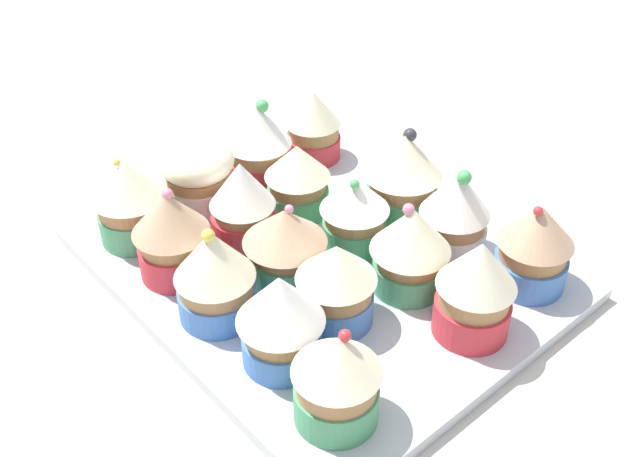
{
  "coord_description": "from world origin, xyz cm",
  "views": [
    {
      "loc": [
        35.45,
        -30.94,
        39.65
      ],
      "look_at": [
        0.0,
        0.0,
        4.2
      ],
      "focal_mm": 41.86,
      "sensor_mm": 36.0,
      "label": 1
    }
  ],
  "objects_px": {
    "cupcake_2": "(215,275)",
    "cupcake_14": "(313,125)",
    "cupcake_13": "(476,288)",
    "cupcake_3": "(281,318)",
    "cupcake_0": "(130,199)",
    "cupcake_11": "(355,212)",
    "cupcake_1": "(171,233)",
    "cupcake_9": "(258,143)",
    "cupcake_10": "(297,178)",
    "cupcake_15": "(402,174)",
    "cupcake_4": "(337,378)",
    "cupcake_12": "(410,247)",
    "baking_tray": "(320,264)",
    "cupcake_5": "(198,174)",
    "cupcake_16": "(455,212)",
    "cupcake_7": "(286,243)",
    "cupcake_6": "(243,204)",
    "cupcake_8": "(336,282)",
    "cupcake_17": "(534,246)"
  },
  "relations": [
    {
      "from": "cupcake_11",
      "to": "cupcake_16",
      "type": "distance_m",
      "value": 0.08
    },
    {
      "from": "cupcake_7",
      "to": "cupcake_17",
      "type": "height_order",
      "value": "cupcake_17"
    },
    {
      "from": "cupcake_7",
      "to": "cupcake_11",
      "type": "height_order",
      "value": "cupcake_11"
    },
    {
      "from": "cupcake_11",
      "to": "cupcake_2",
      "type": "bearing_deg",
      "value": -92.34
    },
    {
      "from": "cupcake_13",
      "to": "cupcake_3",
      "type": "bearing_deg",
      "value": -118.99
    },
    {
      "from": "cupcake_4",
      "to": "cupcake_5",
      "type": "height_order",
      "value": "cupcake_4"
    },
    {
      "from": "cupcake_9",
      "to": "cupcake_14",
      "type": "bearing_deg",
      "value": 90.12
    },
    {
      "from": "cupcake_0",
      "to": "cupcake_17",
      "type": "distance_m",
      "value": 0.32
    },
    {
      "from": "cupcake_15",
      "to": "cupcake_9",
      "type": "bearing_deg",
      "value": -153.78
    },
    {
      "from": "cupcake_2",
      "to": "baking_tray",
      "type": "bearing_deg",
      "value": 90.44
    },
    {
      "from": "cupcake_14",
      "to": "cupcake_3",
      "type": "bearing_deg",
      "value": -45.29
    },
    {
      "from": "cupcake_2",
      "to": "cupcake_15",
      "type": "height_order",
      "value": "cupcake_15"
    },
    {
      "from": "baking_tray",
      "to": "cupcake_15",
      "type": "xyz_separation_m",
      "value": [
        -0.0,
        0.09,
        0.05
      ]
    },
    {
      "from": "baking_tray",
      "to": "cupcake_1",
      "type": "distance_m",
      "value": 0.12
    },
    {
      "from": "cupcake_7",
      "to": "cupcake_9",
      "type": "relative_size",
      "value": 0.8
    },
    {
      "from": "cupcake_1",
      "to": "cupcake_13",
      "type": "distance_m",
      "value": 0.23
    },
    {
      "from": "cupcake_1",
      "to": "cupcake_9",
      "type": "bearing_deg",
      "value": 115.53
    },
    {
      "from": "cupcake_6",
      "to": "cupcake_14",
      "type": "distance_m",
      "value": 0.15
    },
    {
      "from": "cupcake_1",
      "to": "cupcake_13",
      "type": "bearing_deg",
      "value": 32.72
    },
    {
      "from": "cupcake_3",
      "to": "cupcake_0",
      "type": "bearing_deg",
      "value": -178.36
    },
    {
      "from": "cupcake_9",
      "to": "cupcake_5",
      "type": "bearing_deg",
      "value": -89.99
    },
    {
      "from": "cupcake_8",
      "to": "cupcake_16",
      "type": "relative_size",
      "value": 0.84
    },
    {
      "from": "cupcake_5",
      "to": "cupcake_16",
      "type": "relative_size",
      "value": 0.82
    },
    {
      "from": "cupcake_5",
      "to": "cupcake_12",
      "type": "xyz_separation_m",
      "value": [
        0.19,
        0.06,
        0.0
      ]
    },
    {
      "from": "cupcake_3",
      "to": "cupcake_11",
      "type": "xyz_separation_m",
      "value": [
        -0.06,
        0.12,
        -0.01
      ]
    },
    {
      "from": "cupcake_0",
      "to": "cupcake_6",
      "type": "xyz_separation_m",
      "value": [
        0.07,
        0.07,
        -0.0
      ]
    },
    {
      "from": "cupcake_9",
      "to": "cupcake_15",
      "type": "xyz_separation_m",
      "value": [
        0.12,
        0.06,
        0.0
      ]
    },
    {
      "from": "cupcake_13",
      "to": "cupcake_7",
      "type": "bearing_deg",
      "value": -154.68
    },
    {
      "from": "cupcake_11",
      "to": "cupcake_17",
      "type": "xyz_separation_m",
      "value": [
        0.12,
        0.07,
        0.0
      ]
    },
    {
      "from": "cupcake_12",
      "to": "cupcake_9",
      "type": "bearing_deg",
      "value": 178.68
    },
    {
      "from": "cupcake_0",
      "to": "cupcake_3",
      "type": "relative_size",
      "value": 1.02
    },
    {
      "from": "cupcake_0",
      "to": "cupcake_4",
      "type": "bearing_deg",
      "value": 0.11
    },
    {
      "from": "cupcake_6",
      "to": "cupcake_14",
      "type": "xyz_separation_m",
      "value": [
        -0.07,
        0.13,
        -0.0
      ]
    },
    {
      "from": "cupcake_2",
      "to": "cupcake_11",
      "type": "relative_size",
      "value": 1.15
    },
    {
      "from": "cupcake_14",
      "to": "baking_tray",
      "type": "bearing_deg",
      "value": -38.75
    },
    {
      "from": "cupcake_3",
      "to": "cupcake_12",
      "type": "distance_m",
      "value": 0.12
    },
    {
      "from": "cupcake_17",
      "to": "cupcake_12",
      "type": "bearing_deg",
      "value": -129.01
    },
    {
      "from": "cupcake_3",
      "to": "cupcake_10",
      "type": "bearing_deg",
      "value": 136.69
    },
    {
      "from": "cupcake_3",
      "to": "cupcake_8",
      "type": "height_order",
      "value": "cupcake_3"
    },
    {
      "from": "baking_tray",
      "to": "cupcake_16",
      "type": "relative_size",
      "value": 4.39
    },
    {
      "from": "cupcake_5",
      "to": "cupcake_8",
      "type": "height_order",
      "value": "cupcake_8"
    },
    {
      "from": "cupcake_2",
      "to": "cupcake_14",
      "type": "bearing_deg",
      "value": 121.99
    },
    {
      "from": "cupcake_10",
      "to": "cupcake_13",
      "type": "bearing_deg",
      "value": -0.57
    },
    {
      "from": "cupcake_1",
      "to": "cupcake_15",
      "type": "relative_size",
      "value": 0.94
    },
    {
      "from": "cupcake_5",
      "to": "cupcake_2",
      "type": "bearing_deg",
      "value": -28.47
    },
    {
      "from": "cupcake_10",
      "to": "cupcake_12",
      "type": "relative_size",
      "value": 0.87
    },
    {
      "from": "cupcake_3",
      "to": "cupcake_11",
      "type": "height_order",
      "value": "cupcake_3"
    },
    {
      "from": "cupcake_9",
      "to": "cupcake_16",
      "type": "height_order",
      "value": "cupcake_9"
    },
    {
      "from": "cupcake_15",
      "to": "cupcake_4",
      "type": "bearing_deg",
      "value": -56.11
    },
    {
      "from": "cupcake_7",
      "to": "cupcake_6",
      "type": "bearing_deg",
      "value": 177.32
    }
  ]
}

